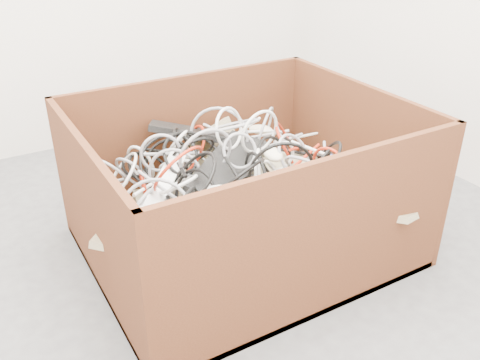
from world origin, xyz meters
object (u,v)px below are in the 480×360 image
cardboard_box (239,216)px  power_strip_left (164,187)px  power_strip_right (180,210)px  vga_plug (326,157)px

cardboard_box → power_strip_left: bearing=-179.5°
power_strip_right → cardboard_box: bearing=25.4°
cardboard_box → vga_plug: size_ratio=26.25×
cardboard_box → power_strip_left: 0.38m
cardboard_box → power_strip_right: bearing=-155.5°
power_strip_right → vga_plug: bearing=7.4°
power_strip_left → vga_plug: (0.68, -0.06, -0.02)m
power_strip_right → power_strip_left: bearing=90.2°
power_strip_right → vga_plug: power_strip_right is taller
cardboard_box → power_strip_left: size_ratio=3.53×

